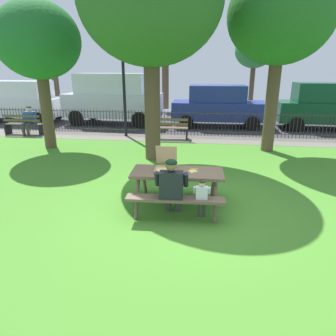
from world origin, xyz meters
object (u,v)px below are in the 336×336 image
Objects in this scene: tree_near_table at (38,42)px; parked_car_right at (330,105)px; child_at_table at (202,196)px; far_tree_center at (255,51)px; picnic_table_foreground at (177,179)px; park_bench_center at (168,129)px; person_on_park_bench at (29,119)px; tree_midground_right at (281,17)px; pizza_box_open at (166,166)px; parked_car_center at (218,105)px; parked_car_left at (113,98)px; far_tree_left at (51,42)px; pizza_slice_on_table at (193,170)px; adult_at_table at (172,186)px; lamp_post_walkway at (123,72)px; park_bench_left at (24,125)px; far_tree_midleft at (165,44)px; parked_car_far_left at (19,100)px.

parked_car_right is (11.00, 4.99, -2.41)m from tree_near_table.
far_tree_center is (2.66, 16.12, 3.25)m from child_at_table.
park_bench_center is (-1.08, 6.15, -0.18)m from picnic_table_foreground.
tree_midground_right reaches higher than person_on_park_bench.
parked_car_center is at bearing 82.75° from pizza_box_open.
person_on_park_bench is 4.16m from parked_car_left.
far_tree_left is at bearing 124.20° from picnic_table_foreground.
pizza_slice_on_table is 0.05× the size of far_tree_center.
far_tree_left is (-5.57, 11.35, 0.89)m from tree_near_table.
parked_car_left is (-4.57, 9.17, 0.53)m from pizza_slice_on_table.
park_bench_center is 10.89m from far_tree_center.
child_at_table is (0.55, -0.01, -0.16)m from adult_at_table.
parked_car_left is (0.77, 4.99, -2.20)m from tree_near_table.
tree_near_table is (-2.15, -2.23, 0.97)m from lamp_post_walkway.
park_bench_left is 14.45m from far_tree_center.
pizza_box_open is at bearing -41.05° from park_bench_left.
far_tree_center is at bearing 56.44° from lamp_post_walkway.
lamp_post_walkway is 9.28m from far_tree_midleft.
far_tree_midleft reaches higher than park_bench_center.
picnic_table_foreground is 9.50m from park_bench_left.
lamp_post_walkway reaches higher than pizza_slice_on_table.
child_at_table is at bearing -0.59° from adult_at_table.
pizza_box_open is 0.09× the size of far_tree_left.
picnic_table_foreground is 13.18m from parked_car_far_left.
child_at_table is 0.14× the size of tree_midground_right.
park_bench_center is 0.35× the size of parked_car_right.
parked_car_left is at bearing 81.20° from tree_near_table.
picnic_table_foreground is 1.16× the size of park_bench_left.
far_tree_center is (10.15, 9.44, 3.10)m from person_on_park_bench.
far_tree_left is (-16.57, 6.36, 3.30)m from parked_car_right.
pizza_box_open is at bearing -67.63° from lamp_post_walkway.
pizza_box_open reaches higher than child_at_table.
person_on_park_bench is at bearing 138.56° from picnic_table_foreground.
parked_car_center is (5.20, -0.00, -0.30)m from parked_car_left.
person_on_park_bench is 0.25× the size of parked_car_far_left.
pizza_slice_on_table is 0.04× the size of tree_midground_right.
parked_car_right is at bearing 57.22° from picnic_table_foreground.
pizza_box_open is 0.65× the size of child_at_table.
far_tree_midleft is at bearing 0.00° from far_tree_left.
person_on_park_bench is at bearing 4.23° from park_bench_left.
park_bench_center is at bearing -20.54° from parked_car_far_left.
adult_at_table reaches higher than pizza_slice_on_table.
picnic_table_foreground is 0.40× the size of parked_car_far_left.
tree_midground_right is 1.19× the size of parked_car_left.
person_on_park_bench is (-7.29, 6.08, -0.12)m from pizza_slice_on_table.
tree_near_table is at bearing 136.35° from adult_at_table.
far_tree_left is (-10.37, 15.56, 3.54)m from pizza_box_open.
person_on_park_bench is 11.00m from far_tree_midleft.
picnic_table_foreground is 0.38× the size of far_tree_center.
parked_car_far_left is 10.30m from parked_car_center.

